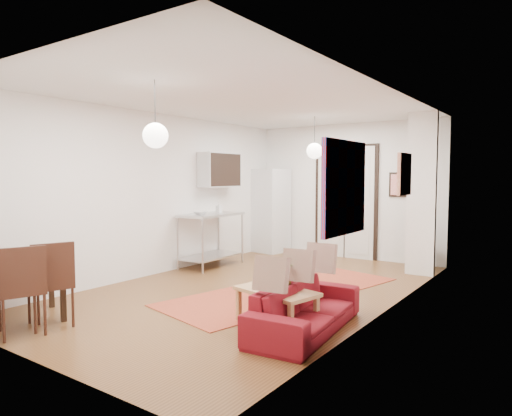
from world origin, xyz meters
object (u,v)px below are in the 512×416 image
Objects in this scene: coffee_table at (276,294)px; kitchen_counter at (211,231)px; dining_chair_far at (30,280)px; black_side_chair at (425,240)px; sofa at (306,308)px; fridge at (271,211)px; dining_chair_near at (58,275)px.

coffee_table is 3.77m from kitchen_counter.
dining_chair_far is 6.85m from black_side_chair.
kitchen_counter is at bearing -148.73° from dining_chair_far.
fridge reaches higher than sofa.
dining_chair_near is (0.78, -3.72, -0.11)m from kitchen_counter.
dining_chair_far is (-2.20, -1.78, 0.21)m from coffee_table.
dining_chair_near is at bearing -80.69° from kitchen_counter.
dining_chair_near and dining_chair_far have the same top height.
dining_chair_far is (0.78, -6.20, -0.38)m from fridge.
fridge is 6.26m from dining_chair_far.
black_side_chair is at bearing 29.95° from kitchen_counter.
dining_chair_near is (-2.57, -1.47, 0.32)m from sofa.
coffee_table is 2.83m from dining_chair_far.
black_side_chair reaches higher than sofa.
kitchen_counter reaches higher than dining_chair_near.
fridge reaches higher than dining_chair_far.
kitchen_counter is at bearing 50.21° from sofa.
sofa is 1.81× the size of dining_chair_near.
kitchen_counter is 1.51× the size of black_side_chair.
kitchen_counter is (-3.35, 2.25, 0.43)m from sofa.
dining_chair_near is 6.53m from black_side_chair.
black_side_chair is (0.52, 4.51, 0.16)m from coffee_table.
kitchen_counter is (-2.97, 2.29, 0.32)m from coffee_table.
sofa is at bearing 5.43° from coffee_table.
dining_chair_near reaches higher than black_side_chair.
kitchen_counter is 1.37× the size of dining_chair_far.
sofa is 2.98m from dining_chair_near.
sofa is at bearing 145.63° from dining_chair_far.
coffee_table is 0.55× the size of fridge.
dining_chair_near is at bearing 113.87° from sofa.
sofa is 0.95× the size of fridge.
dining_chair_near is (-2.20, -1.43, 0.21)m from coffee_table.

